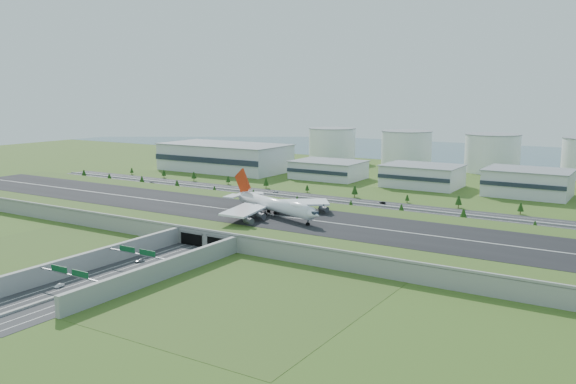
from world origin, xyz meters
The scene contains 23 objects.
ground centered at (0.00, 0.00, 0.00)m, with size 1200.00×1200.00×0.00m, color #314C17.
airfield_deck centered at (0.00, -0.09, 4.12)m, with size 520.00×100.00×9.20m.
underpass_road centered at (0.00, -99.42, 3.43)m, with size 38.80×120.40×8.00m.
sign_gantry_near centered at (0.00, -95.04, 6.95)m, with size 38.70×0.70×9.80m.
sign_gantry_far centered at (0.00, -130.04, 6.95)m, with size 38.70×0.70×9.80m.
north_expressway centered at (0.00, 95.00, 0.06)m, with size 560.00×36.00×0.12m, color #28282B.
tree_row centered at (2.89, 94.90, 4.69)m, with size 498.73×48.69×8.38m.
hangar_west centered at (-170.00, 185.00, 12.50)m, with size 120.00×60.00×25.00m, color silver.
hangar_mid_a centered at (-60.00, 190.00, 7.50)m, with size 58.00×42.00×15.00m, color silver.
hangar_mid_b centered at (25.00, 190.00, 8.50)m, with size 58.00×42.00×17.00m, color silver.
hangar_mid_c centered at (105.00, 190.00, 9.50)m, with size 58.00×42.00×19.00m, color silver.
fuel_tank_a centered at (-120.00, 310.00, 17.50)m, with size 50.00×50.00×35.00m, color white.
fuel_tank_b centered at (-35.00, 310.00, 17.50)m, with size 50.00×50.00×35.00m, color white.
fuel_tank_c centered at (50.00, 310.00, 17.50)m, with size 50.00×50.00×35.00m, color white.
bay_water centered at (0.00, 480.00, 0.03)m, with size 1200.00×260.00×0.06m, color #365667.
boeing_747 centered at (9.31, -1.93, 14.70)m, with size 73.37×68.09×23.76m.
car_0 centered at (-8.14, -86.01, 0.90)m, with size 1.84×4.56×1.56m, color #9D9CA1.
car_1 centered at (-9.34, -128.08, 0.79)m, with size 1.41×4.05×1.33m, color silver.
car_2 centered at (11.34, -77.09, 0.82)m, with size 2.34×5.06×1.41m, color #0D0E44.
car_3 centered at (10.54, -141.91, 0.78)m, with size 1.84×4.53×1.31m, color #B7101B.
car_4 centered at (-168.93, 85.99, 0.79)m, with size 1.58×3.94×1.34m, color #4B4C50.
car_5 centered at (27.91, 104.05, 0.85)m, with size 1.54×4.41×1.45m, color black.
car_7 centered at (-59.08, 103.59, 0.77)m, with size 1.83×4.50×1.31m, color white.
Camera 1 is at (188.73, -275.43, 76.90)m, focal length 38.00 mm.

